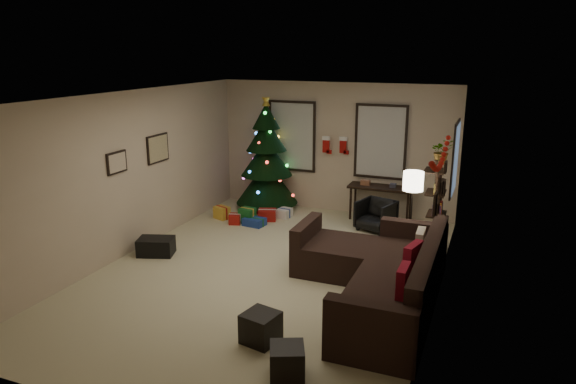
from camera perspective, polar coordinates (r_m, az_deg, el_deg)
The scene contains 29 objects.
floor at distance 8.20m, azimuth -2.23°, elevation -8.75°, with size 7.00×7.00×0.00m, color beige.
ceiling at distance 7.51m, azimuth -2.45°, elevation 10.41°, with size 7.00×7.00×0.00m, color white.
wall_back at distance 10.95m, azimuth 5.17°, elevation 4.79°, with size 5.00×5.00×0.00m, color #C5B196.
wall_front at distance 4.94m, azimuth -19.32°, elevation -9.35°, with size 5.00×5.00×0.00m, color #C5B196.
wall_left at distance 9.03m, azimuth -16.99°, elevation 1.91°, with size 7.00×7.00×0.00m, color #C5B196.
wall_right at distance 7.13m, azimuth 16.34°, elevation -1.52°, with size 7.00×7.00×0.00m, color #C5B196.
window_back_left at distance 11.20m, azimuth 0.46°, elevation 6.11°, with size 1.05×0.06×1.50m.
window_back_right at distance 10.66m, azimuth 10.06°, elevation 5.42°, with size 1.05×0.06×1.50m.
window_right_wall at distance 9.57m, azimuth 17.82°, elevation 3.49°, with size 0.06×0.90×1.30m.
christmas_tree at distance 11.16m, azimuth -2.34°, elevation 3.31°, with size 1.33×1.33×2.47m.
presents at distance 10.51m, azimuth -3.89°, elevation -2.62°, with size 1.43×1.01×0.30m.
sofa at distance 7.41m, azimuth 10.12°, elevation -9.07°, with size 2.17×3.12×0.94m.
pillow_red_a at distance 6.52m, azimuth 12.41°, elevation -9.54°, with size 0.11×0.40×0.40m, color maroon.
pillow_red_b at distance 7.22m, azimuth 13.46°, elevation -7.10°, with size 0.11×0.42×0.42m, color maroon.
pillow_cream at distance 7.83m, azimuth 14.19°, elevation -5.42°, with size 0.11×0.39×0.39m, color beige.
ottoman_near at distance 6.35m, azimuth -2.99°, elevation -14.52°, with size 0.38×0.38×0.36m, color black.
ottoman_far at distance 5.78m, azimuth -0.11°, elevation -17.95°, with size 0.36×0.36×0.34m, color black.
desk at distance 10.60m, azimuth 10.10°, elevation 0.18°, with size 1.29×0.46×0.70m.
desk_chair at distance 10.07m, azimuth 9.54°, elevation -2.50°, with size 0.57×0.54×0.59m, color black.
bookshelf at distance 9.02m, azimuth 16.00°, elevation -1.66°, with size 0.30×0.49×1.65m.
potted_plant at distance 8.74m, azimuth 16.46°, elevation 4.68°, with size 0.46×0.40×0.51m, color #4C4C4C.
floor_lamp at distance 8.40m, azimuth 13.45°, elevation 0.52°, with size 0.32×0.32×1.50m.
art_map at distance 9.60m, azimuth -14.01°, elevation 4.62°, with size 0.04×0.60×0.50m.
art_abstract at distance 8.75m, azimuth -18.16°, elevation 3.07°, with size 0.04×0.45×0.35m.
gallery at distance 7.01m, azimuth 16.25°, elevation 0.07°, with size 0.03×1.25×0.54m.
garland at distance 6.90m, azimuth 16.27°, elevation 3.69°, with size 0.08×1.90×0.30m, color #A5140C, non-canonical shape.
stocking_left at distance 10.83m, azimuth 4.21°, elevation 5.19°, with size 0.20×0.05×0.36m.
stocking_right at distance 10.85m, azimuth 6.07°, elevation 5.12°, with size 0.20×0.05×0.36m.
storage_bin at distance 9.09m, azimuth -14.18°, elevation -5.77°, with size 0.58×0.39×0.29m, color black.
Camera 1 is at (3.07, -6.83, 3.34)m, focal length 32.64 mm.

